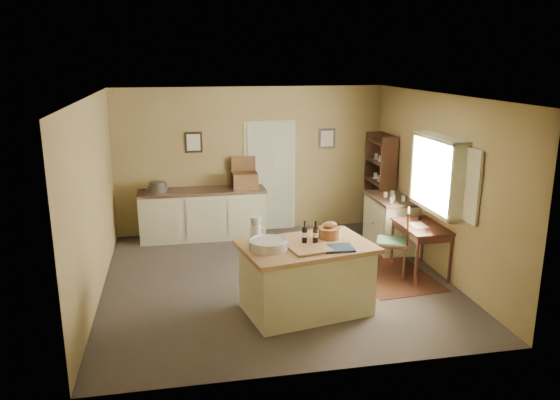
# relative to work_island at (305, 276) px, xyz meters

# --- Properties ---
(ground) EXTENTS (5.00, 5.00, 0.00)m
(ground) POSITION_rel_work_island_xyz_m (-0.19, 1.07, -0.48)
(ground) COLOR brown
(ground) RESTS_ON ground
(wall_back) EXTENTS (5.00, 0.10, 2.70)m
(wall_back) POSITION_rel_work_island_xyz_m (-0.19, 3.57, 0.87)
(wall_back) COLOR olive
(wall_back) RESTS_ON ground
(wall_front) EXTENTS (5.00, 0.10, 2.70)m
(wall_front) POSITION_rel_work_island_xyz_m (-0.19, -1.43, 0.87)
(wall_front) COLOR olive
(wall_front) RESTS_ON ground
(wall_left) EXTENTS (0.10, 5.00, 2.70)m
(wall_left) POSITION_rel_work_island_xyz_m (-2.69, 1.07, 0.87)
(wall_left) COLOR olive
(wall_left) RESTS_ON ground
(wall_right) EXTENTS (0.10, 5.00, 2.70)m
(wall_right) POSITION_rel_work_island_xyz_m (2.31, 1.07, 0.87)
(wall_right) COLOR olive
(wall_right) RESTS_ON ground
(ceiling) EXTENTS (5.00, 5.00, 0.00)m
(ceiling) POSITION_rel_work_island_xyz_m (-0.19, 1.07, 2.22)
(ceiling) COLOR silver
(ceiling) RESTS_ON wall_back
(door) EXTENTS (0.97, 0.06, 2.11)m
(door) POSITION_rel_work_island_xyz_m (0.16, 3.54, 0.57)
(door) COLOR #ACB196
(door) RESTS_ON ground
(framed_prints) EXTENTS (2.82, 0.02, 0.38)m
(framed_prints) POSITION_rel_work_island_xyz_m (0.01, 3.55, 1.24)
(framed_prints) COLOR black
(framed_prints) RESTS_ON ground
(window) EXTENTS (0.25, 1.99, 1.12)m
(window) POSITION_rel_work_island_xyz_m (2.24, 0.87, 1.07)
(window) COLOR beige
(window) RESTS_ON ground
(work_island) EXTENTS (1.81, 1.36, 1.20)m
(work_island) POSITION_rel_work_island_xyz_m (0.00, 0.00, 0.00)
(work_island) COLOR beige
(work_island) RESTS_ON ground
(sideboard) EXTENTS (2.27, 0.64, 1.18)m
(sideboard) POSITION_rel_work_island_xyz_m (-1.12, 3.27, -0.00)
(sideboard) COLOR beige
(sideboard) RESTS_ON ground
(rug) EXTENTS (1.22, 1.68, 0.01)m
(rug) POSITION_rel_work_island_xyz_m (1.56, 0.92, -0.48)
(rug) COLOR #441C0D
(rug) RESTS_ON ground
(writing_desk) EXTENTS (0.60, 0.98, 0.82)m
(writing_desk) POSITION_rel_work_island_xyz_m (2.01, 0.92, 0.19)
(writing_desk) COLOR #331711
(writing_desk) RESTS_ON ground
(desk_chair) EXTENTS (0.62, 0.62, 1.01)m
(desk_chair) POSITION_rel_work_island_xyz_m (1.58, 0.96, 0.02)
(desk_chair) COLOR black
(desk_chair) RESTS_ON ground
(right_cabinet) EXTENTS (0.61, 1.10, 0.99)m
(right_cabinet) POSITION_rel_work_island_xyz_m (2.01, 2.12, -0.02)
(right_cabinet) COLOR beige
(right_cabinet) RESTS_ON ground
(shelving_unit) EXTENTS (0.32, 0.84, 1.86)m
(shelving_unit) POSITION_rel_work_island_xyz_m (2.16, 2.95, 0.45)
(shelving_unit) COLOR black
(shelving_unit) RESTS_ON ground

